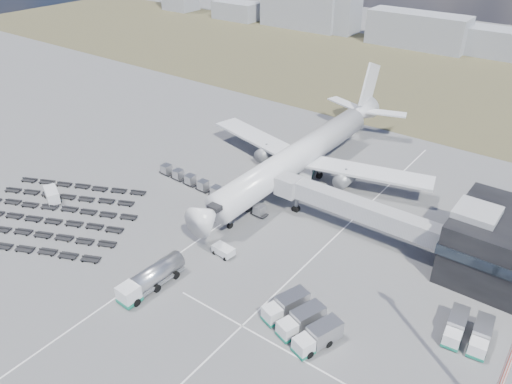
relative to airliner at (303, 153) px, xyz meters
The scene contains 13 objects.
ground 32.81m from the airliner, 90.00° to the right, with size 420.00×420.00×0.00m, color #565659.
grass_strip 77.80m from the airliner, 90.00° to the left, with size 420.00×90.00×0.01m, color #444428.
lane_markings 31.41m from the airliner, 71.60° to the right, with size 47.12×110.00×0.01m.
jet_bridge 19.89m from the airliner, 36.93° to the right, with size 30.30×3.80×7.05m.
airliner is the anchor object (origin of this frame).
fuel_tanker 42.36m from the airliner, 89.19° to the right, with size 3.21×11.14×3.57m.
pushback_tug 30.51m from the airliner, 82.38° to the right, with size 3.54×1.99×1.57m, color silver.
utility_van 49.22m from the airliner, 131.73° to the right, with size 4.75×2.15×2.50m, color silver.
catering_truck 4.06m from the airliner, 62.87° to the left, with size 4.77×6.69×2.84m.
service_trucks_near 42.75m from the airliner, 57.88° to the right, with size 10.78×9.39×2.76m.
service_trucks_far 47.88m from the airliner, 31.04° to the right, with size 5.95×6.89×2.56m.
uld_row 20.16m from the airliner, 122.78° to the right, with size 27.88×3.06×1.88m.
baggage_dollies 49.56m from the airliner, 125.58° to the right, with size 36.07×32.39×0.71m.
Camera 1 is at (46.65, -45.78, 49.71)m, focal length 35.00 mm.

